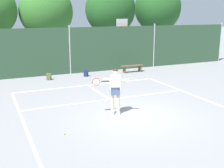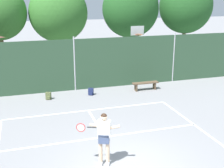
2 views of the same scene
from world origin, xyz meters
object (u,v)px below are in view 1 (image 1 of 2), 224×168
tennis_player (115,87)px  backpack_navy (86,73)px  backpack_olive (49,77)px  courtside_bench (132,67)px  basketball_hoop (122,36)px  tennis_ball (64,134)px

tennis_player → backpack_navy: size_ratio=4.01×
backpack_olive → courtside_bench: (5.74, -0.01, 0.17)m
basketball_hoop → tennis_ball: size_ratio=53.79×
courtside_bench → backpack_olive: bearing=179.9°
basketball_hoop → backpack_olive: 7.02m
tennis_ball → backpack_olive: size_ratio=0.14×
tennis_ball → backpack_navy: 9.18m
backpack_olive → backpack_navy: bearing=1.1°
basketball_hoop → backpack_olive: size_ratio=7.67×
tennis_ball → backpack_olive: 8.46m
backpack_olive → backpack_navy: 2.40m
tennis_player → backpack_navy: tennis_player is taller
tennis_player → courtside_bench: (4.60, 7.21, -0.75)m
courtside_bench → tennis_ball: bearing=-129.9°
backpack_navy → backpack_olive: bearing=-178.9°
basketball_hoop → tennis_ball: 13.43m
tennis_ball → courtside_bench: bearing=50.1°
tennis_player → backpack_navy: 7.43m
tennis_player → basketball_hoop: bearing=62.8°
basketball_hoop → courtside_bench: bearing=-99.5°
tennis_ball → backpack_navy: size_ratio=0.14×
basketball_hoop → tennis_player: 11.08m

